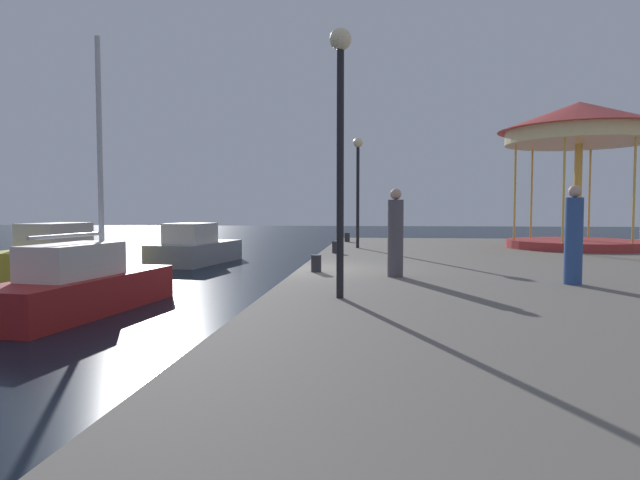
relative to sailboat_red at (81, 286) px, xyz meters
The scene contains 13 objects.
ground_plane 5.01m from the sailboat_red, 25.47° to the left, with size 120.00×120.00×0.00m, color black.
quay_dock 12.49m from the sailboat_red, ahead, with size 15.63×29.40×0.80m, color slate.
sailboat_red is the anchor object (origin of this frame).
motorboat_grey 11.01m from the sailboat_red, 96.02° to the left, with size 2.80×5.05×1.69m.
motorboat_yellow 6.22m from the sailboat_red, 125.33° to the left, with size 1.99×5.19×1.83m.
carousel 17.78m from the sailboat_red, 36.48° to the left, with size 5.86×5.86×5.45m.
lamp_post_near_edge 7.01m from the sailboat_red, 21.34° to the right, with size 0.36×0.36×4.40m.
lamp_post_mid_promenade 11.47m from the sailboat_red, 59.10° to the left, with size 0.36×0.36×4.14m.
bollard_south 14.31m from the sailboat_red, 69.25° to the left, with size 0.24×0.24×0.40m, color #2D2D33.
bollard_north 8.62m from the sailboat_red, 54.17° to the left, with size 0.24×0.24×0.40m, color #2D2D33.
bollard_center 5.22m from the sailboat_red, 16.01° to the left, with size 0.24×0.24×0.40m, color #2D2D33.
person_mid_promenade 6.94m from the sailboat_red, ahead, with size 0.34×0.34×1.91m.
person_by_the_water 10.30m from the sailboat_red, ahead, with size 0.34×0.34×1.94m.
Camera 1 is at (1.94, -13.47, 2.28)m, focal length 30.98 mm.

